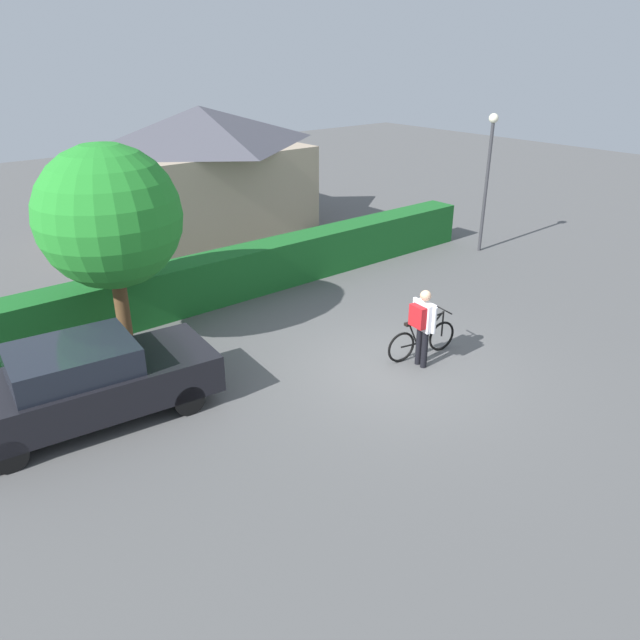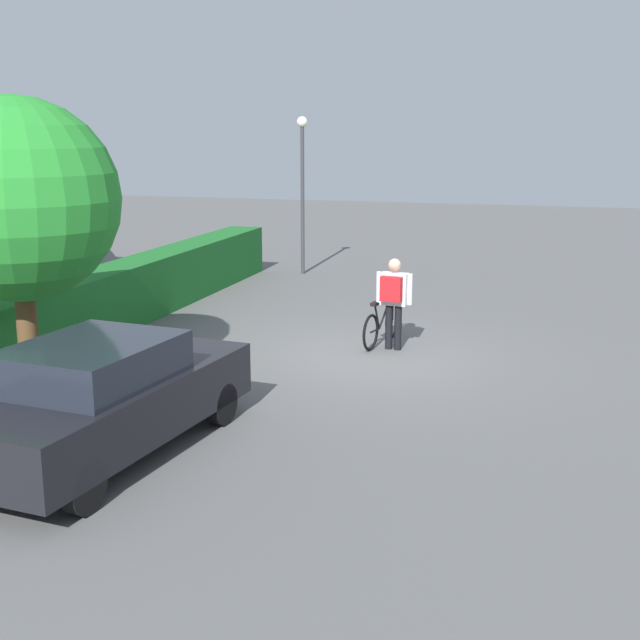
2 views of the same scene
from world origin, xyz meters
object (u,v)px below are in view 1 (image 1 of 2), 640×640
(parked_car_near, at_px, (86,382))
(tree_kerbside, at_px, (109,217))
(street_lamp, at_px, (489,164))
(bicycle, at_px, (422,340))
(person_rider, at_px, (422,321))

(parked_car_near, height_order, tree_kerbside, tree_kerbside)
(street_lamp, bearing_deg, bicycle, -151.78)
(parked_car_near, relative_size, tree_kerbside, 1.02)
(parked_car_near, relative_size, bicycle, 2.61)
(person_rider, xyz_separation_m, street_lamp, (7.17, 3.93, 1.69))
(person_rider, bearing_deg, parked_car_near, 158.20)
(parked_car_near, xyz_separation_m, tree_kerbside, (1.58, 2.12, 2.14))
(person_rider, height_order, street_lamp, street_lamp)
(parked_car_near, xyz_separation_m, street_lamp, (13.00, 1.59, 1.95))
(person_rider, bearing_deg, bicycle, 37.70)
(tree_kerbside, bearing_deg, street_lamp, -2.63)
(bicycle, bearing_deg, street_lamp, 28.22)
(parked_car_near, relative_size, person_rider, 2.71)
(bicycle, height_order, street_lamp, street_lamp)
(parked_car_near, bearing_deg, street_lamp, 6.99)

